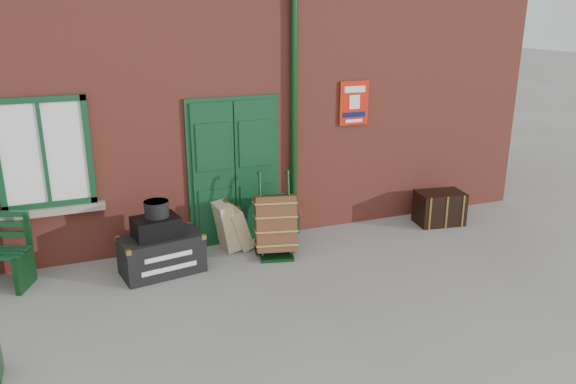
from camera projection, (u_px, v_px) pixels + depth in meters
name	position (u px, v px, depth m)	size (l,w,h in m)	color
ground	(288.00, 276.00, 7.63)	(80.00, 80.00, 0.00)	gray
station_building	(217.00, 86.00, 10.06)	(10.30, 4.30, 4.36)	brown
houdini_trunk	(162.00, 254.00, 7.68)	(1.08, 0.60, 0.54)	black
strongbox	(156.00, 227.00, 7.54)	(0.60, 0.43, 0.27)	black
hatbox	(157.00, 209.00, 7.50)	(0.32, 0.32, 0.22)	black
suitcase_back	(225.00, 225.00, 8.44)	(0.21, 0.51, 0.72)	tan
suitcase_front	(238.00, 228.00, 8.47)	(0.19, 0.46, 0.62)	tan
porter_trolley	(275.00, 224.00, 8.20)	(0.72, 0.75, 1.21)	black
dark_trunk	(439.00, 208.00, 9.47)	(0.77, 0.50, 0.55)	black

